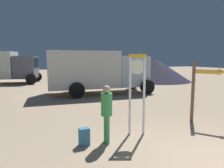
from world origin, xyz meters
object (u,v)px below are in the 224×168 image
Objects in this scene: person_near_clock at (107,111)px; standing_clock at (137,85)px; box_truck_near at (97,70)px; backpack at (84,137)px; arrow_sign at (204,83)px; dome_tent at (156,70)px.

standing_clock is at bearing 10.31° from person_near_clock.
backpack is at bearing -113.45° from box_truck_near.
arrow_sign is 7.28m from box_truck_near.
dome_tent is (9.53, 11.52, -0.38)m from standing_clock.
standing_clock is 5.16× the size of backpack.
arrow_sign is 3.79m from person_near_clock.
standing_clock reaches higher than dome_tent.
dome_tent is (8.05, 4.39, -0.42)m from box_truck_near.
backpack is at bearing -176.52° from standing_clock.
standing_clock reaches higher than person_near_clock.
backpack is at bearing -179.30° from arrow_sign.
backpack is 7.98m from box_truck_near.
arrow_sign is 4.51m from backpack.
box_truck_near reaches higher than person_near_clock.
backpack is 0.07× the size of box_truck_near.
arrow_sign is 0.31× the size of dome_tent.
arrow_sign is 1.37× the size of person_near_clock.
dome_tent reaches higher than person_near_clock.
standing_clock is at bearing -101.73° from box_truck_near.
arrow_sign is 4.61× the size of backpack.
person_near_clock is at bearing -109.11° from box_truck_near.
standing_clock is 0.35× the size of box_truck_near.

